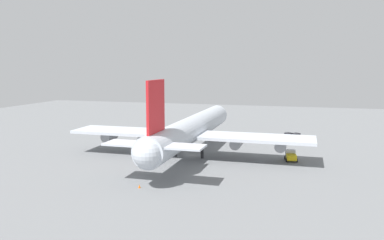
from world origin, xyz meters
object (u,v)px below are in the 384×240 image
catering_truck (186,135)px  pushback_tractor (292,136)px  cargo_airplane (192,129)px  safety_cone_tail (139,186)px  safety_cone_nose (225,135)px  maintenance_van (291,156)px

catering_truck → pushback_tractor: pushback_tractor is taller
cargo_airplane → safety_cone_tail: 28.83m
catering_truck → pushback_tractor: size_ratio=0.89×
catering_truck → cargo_airplane: bearing=-159.7°
catering_truck → pushback_tractor: (7.60, -30.81, 0.07)m
pushback_tractor → safety_cone_tail: (-56.45, 24.85, -0.81)m
cargo_airplane → safety_cone_nose: cargo_airplane is taller
pushback_tractor → safety_cone_tail: bearing=156.2°
catering_truck → safety_cone_tail: catering_truck is taller
safety_cone_tail → safety_cone_nose: bearing=-4.2°
catering_truck → safety_cone_tail: bearing=-173.0°
cargo_airplane → catering_truck: size_ratio=14.16×
catering_truck → pushback_tractor: bearing=-76.1°
catering_truck → safety_cone_tail: 49.21m
maintenance_van → safety_cone_tail: bearing=138.5°
maintenance_van → catering_truck: maintenance_van is taller
safety_cone_nose → catering_truck: bearing=128.4°
maintenance_van → catering_truck: bearing=57.6°
safety_cone_nose → maintenance_van: bearing=-142.7°
pushback_tractor → safety_cone_tail: 61.68m
cargo_airplane → catering_truck: cargo_airplane is taller
maintenance_van → safety_cone_nose: bearing=37.3°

